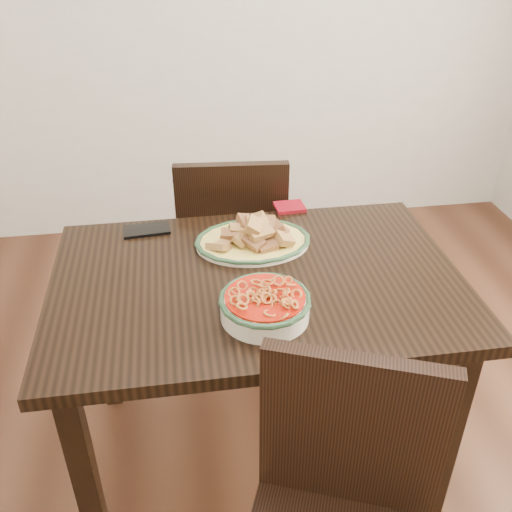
{
  "coord_description": "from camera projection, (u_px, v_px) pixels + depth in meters",
  "views": [
    {
      "loc": [
        -0.3,
        -1.35,
        1.69
      ],
      "look_at": [
        -0.08,
        0.04,
        0.81
      ],
      "focal_mm": 40.0,
      "sensor_mm": 36.0,
      "label": 1
    }
  ],
  "objects": [
    {
      "name": "floor",
      "position": [
        281.0,
        448.0,
        2.07
      ],
      "size": [
        3.5,
        3.5,
        0.0
      ],
      "primitive_type": "plane",
      "color": "#371D11",
      "rests_on": "ground"
    },
    {
      "name": "dining_table",
      "position": [
        257.0,
        304.0,
        1.73
      ],
      "size": [
        1.2,
        0.8,
        0.75
      ],
      "color": "black",
      "rests_on": "ground"
    },
    {
      "name": "chair_far",
      "position": [
        232.0,
        242.0,
        2.34
      ],
      "size": [
        0.45,
        0.45,
        0.89
      ],
      "rotation": [
        0.0,
        0.0,
        3.06
      ],
      "color": "black",
      "rests_on": "ground"
    },
    {
      "name": "fish_plate",
      "position": [
        253.0,
        232.0,
        1.81
      ],
      "size": [
        0.36,
        0.28,
        0.11
      ],
      "color": "silver",
      "rests_on": "dining_table"
    },
    {
      "name": "noodle_bowl",
      "position": [
        265.0,
        303.0,
        1.49
      ],
      "size": [
        0.25,
        0.25,
        0.08
      ],
      "color": "beige",
      "rests_on": "dining_table"
    },
    {
      "name": "smartphone",
      "position": [
        147.0,
        230.0,
        1.9
      ],
      "size": [
        0.16,
        0.09,
        0.01
      ],
      "primitive_type": "cube",
      "rotation": [
        0.0,
        0.0,
        0.08
      ],
      "color": "black",
      "rests_on": "dining_table"
    },
    {
      "name": "napkin",
      "position": [
        290.0,
        207.0,
        2.05
      ],
      "size": [
        0.11,
        0.09,
        0.01
      ],
      "primitive_type": "cube",
      "rotation": [
        0.0,
        0.0,
        0.06
      ],
      "color": "maroon",
      "rests_on": "dining_table"
    }
  ]
}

